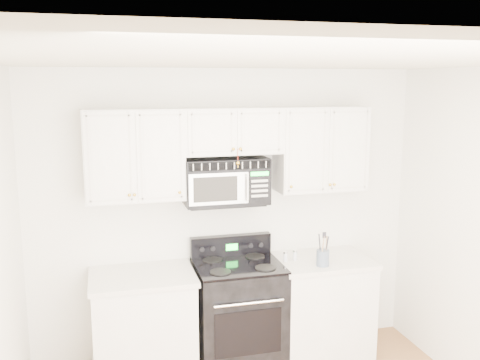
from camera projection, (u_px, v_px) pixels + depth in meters
name	position (u px, v px, depth m)	size (l,w,h in m)	color
room	(296.00, 284.00, 3.17)	(3.51, 3.51, 2.61)	brown
base_cabinet_left	(144.00, 330.00, 4.49)	(0.86, 0.65, 0.92)	silver
base_cabinet_right	(320.00, 310.00, 4.90)	(0.86, 0.65, 0.92)	silver
range	(238.00, 313.00, 4.69)	(0.74, 0.68, 1.11)	black
upper_cabinets	(231.00, 147.00, 4.56)	(2.44, 0.37, 0.75)	silver
microwave	(225.00, 181.00, 4.58)	(0.72, 0.41, 0.40)	black
utensil_crock	(323.00, 257.00, 4.60)	(0.11, 0.11, 0.30)	slate
shaker_salt	(285.00, 257.00, 4.71)	(0.04, 0.04, 0.09)	#B5B7C4
shaker_pepper	(295.00, 255.00, 4.75)	(0.04, 0.04, 0.09)	#B5B7C4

